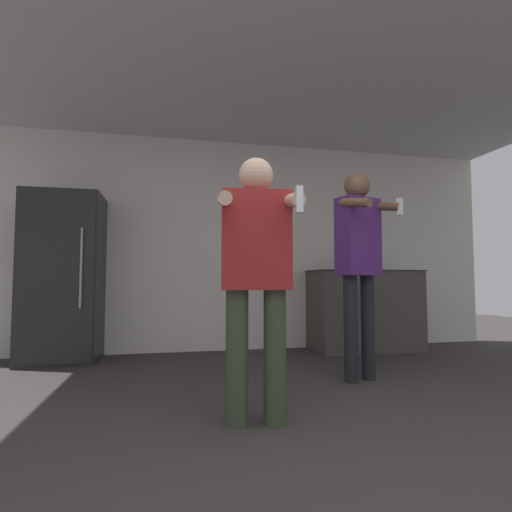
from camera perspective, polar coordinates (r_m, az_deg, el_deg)
The scene contains 10 objects.
ground_plane at distance 1.86m, azimuth 11.67°, elevation -30.16°, with size 14.00×14.00×0.00m, color #383333.
wall_back at distance 4.91m, azimuth -4.35°, elevation 1.60°, with size 7.00×0.06×2.55m.
ceiling_slab at distance 3.67m, azimuth -0.35°, elevation 24.71°, with size 7.00×3.80×0.05m.
refrigerator at distance 4.62m, azimuth -25.80°, elevation -2.72°, with size 0.74×0.67×1.75m.
counter at distance 5.07m, azimuth 15.22°, elevation -7.43°, with size 1.31×0.65×0.96m.
bottle_green_wine at distance 5.08m, azimuth 17.55°, elevation -0.78°, with size 0.06×0.06×0.28m.
bottle_amber_bourbon at distance 4.94m, azimuth 14.49°, elevation -0.43°, with size 0.08×0.08×0.34m.
bottle_tall_gin at distance 5.03m, azimuth 16.47°, elevation -0.70°, with size 0.08×0.08×0.29m.
person_woman_foreground at distance 2.36m, azimuth 0.03°, elevation -1.72°, with size 0.50×0.49×1.57m.
person_man_side at distance 3.51m, azimuth 14.48°, elevation 0.34°, with size 0.49×0.51×1.76m.
Camera 1 is at (-0.66, -1.53, 0.84)m, focal length 28.00 mm.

